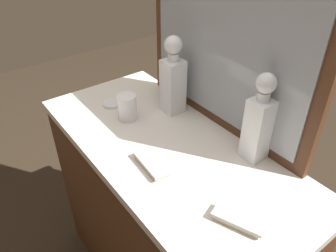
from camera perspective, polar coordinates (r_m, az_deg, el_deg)
name	(u,v)px	position (r m, az deg, el deg)	size (l,w,h in m)	color
dresser	(168,224)	(1.47, 0.00, -16.60)	(1.12, 0.52, 0.87)	#472816
dresser_mirror	(226,34)	(1.14, 10.09, 15.45)	(0.78, 0.03, 0.70)	#472816
crystal_decanter_front	(173,83)	(1.29, 0.86, 7.54)	(0.08, 0.08, 0.31)	white
crystal_decanter_far_right	(258,126)	(1.08, 15.37, 0.00)	(0.07, 0.07, 0.31)	white
crystal_tumbler_rear	(127,108)	(1.29, -7.09, 3.08)	(0.08, 0.08, 0.10)	white
silver_brush_rear	(152,164)	(1.07, -2.86, -6.55)	(0.15, 0.07, 0.02)	#B7A88C
silver_brush_right	(239,220)	(0.93, 12.16, -15.65)	(0.15, 0.11, 0.02)	#B7A88C
porcelain_dish	(112,104)	(1.41, -9.75, 3.80)	(0.07, 0.07, 0.01)	silver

